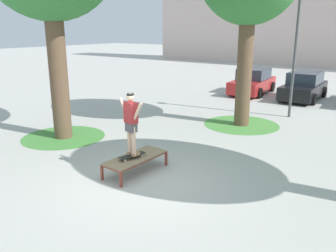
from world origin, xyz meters
name	(u,v)px	position (x,y,z in m)	size (l,w,h in m)	color
ground_plane	(142,180)	(0.00, 0.00, 0.00)	(120.00, 120.00, 0.00)	#B7B5AD
skate_box	(135,158)	(-0.47, 0.30, 0.41)	(0.80, 1.92, 0.46)	brown
skateboard	(132,155)	(-0.47, 0.16, 0.54)	(0.37, 0.82, 0.09)	black
skater	(131,120)	(-0.47, 0.16, 1.53)	(0.99, 0.34, 1.69)	beige
grass_patch_near_left	(64,137)	(-4.79, 1.17, 0.00)	(2.99, 2.99, 0.01)	#47893D
grass_patch_mid_back	(241,124)	(-0.29, 6.64, 0.00)	(3.09, 3.09, 0.01)	#519342
car_red	(253,82)	(-2.89, 13.67, 0.69)	(2.20, 4.34, 1.50)	red
car_black	(304,87)	(0.13, 13.68, 0.69)	(2.05, 4.26, 1.50)	black
light_post	(297,29)	(0.87, 9.13, 3.83)	(0.36, 0.36, 5.83)	#4C4C51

